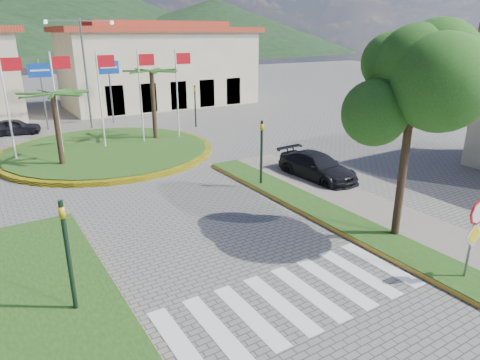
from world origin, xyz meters
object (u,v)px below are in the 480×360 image
stop_sign (475,227)px  deciduous_tree (413,93)px  car_side_right (317,167)px  car_dark_b (146,103)px  roundabout_island (108,150)px  car_dark_a (15,127)px

stop_sign → deciduous_tree: bearing=78.8°
stop_sign → car_side_right: (2.60, 9.44, -1.13)m
deciduous_tree → car_dark_b: 31.49m
car_side_right → car_dark_b: bearing=86.4°
roundabout_island → car_side_right: (7.50, -10.60, 0.49)m
stop_sign → car_side_right: stop_sign is taller
roundabout_island → stop_sign: 20.69m
roundabout_island → deciduous_tree: bearing=-72.1°
roundabout_island → car_dark_b: 16.01m
deciduous_tree → car_dark_a: size_ratio=2.00×
car_dark_a → car_side_right: (11.75, -19.11, 0.08)m
roundabout_island → deciduous_tree: deciduous_tree is taller
roundabout_island → car_dark_b: size_ratio=3.61×
car_dark_a → car_dark_b: (11.88, 5.56, 0.00)m
roundabout_island → deciduous_tree: 18.55m
deciduous_tree → car_dark_b: size_ratio=1.94×
stop_sign → car_dark_a: stop_sign is taller
car_dark_b → roundabout_island: bearing=169.0°
roundabout_island → deciduous_tree: size_ratio=1.87×
car_dark_a → car_side_right: bearing=-137.4°
roundabout_island → car_side_right: bearing=-54.7°
roundabout_island → deciduous_tree: (5.50, -17.00, 5.01)m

